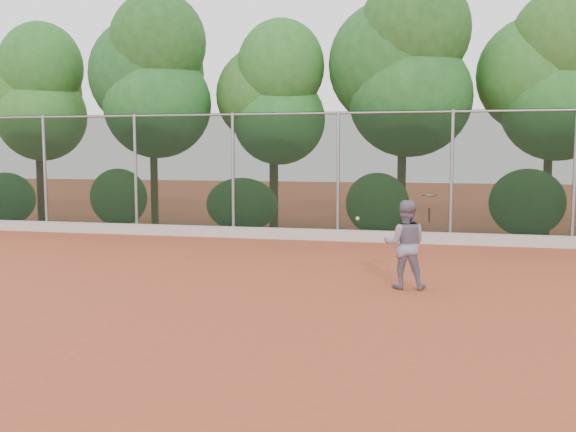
# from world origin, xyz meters

# --- Properties ---
(ground) EXTENTS (80.00, 80.00, 0.00)m
(ground) POSITION_xyz_m (0.00, 0.00, 0.00)
(ground) COLOR #A84527
(ground) RESTS_ON ground
(concrete_curb) EXTENTS (24.00, 0.20, 0.30)m
(concrete_curb) POSITION_xyz_m (0.00, 6.82, 0.15)
(concrete_curb) COLOR beige
(concrete_curb) RESTS_ON ground
(tennis_player) EXTENTS (0.79, 0.63, 1.57)m
(tennis_player) POSITION_xyz_m (2.11, 1.07, 0.79)
(tennis_player) COLOR slate
(tennis_player) RESTS_ON ground
(chainlink_fence) EXTENTS (24.09, 0.09, 3.50)m
(chainlink_fence) POSITION_xyz_m (-0.00, 7.00, 1.86)
(chainlink_fence) COLOR black
(chainlink_fence) RESTS_ON ground
(foliage_backdrop) EXTENTS (23.70, 3.63, 7.55)m
(foliage_backdrop) POSITION_xyz_m (-0.55, 8.98, 4.40)
(foliage_backdrop) COLOR #3C2317
(foliage_backdrop) RESTS_ON ground
(tennis_racket) EXTENTS (0.31, 0.31, 0.49)m
(tennis_racket) POSITION_xyz_m (2.52, 1.04, 1.62)
(tennis_racket) COLOR black
(tennis_racket) RESTS_ON ground
(tennis_ball_in_flight) EXTENTS (0.06, 0.06, 0.06)m
(tennis_ball_in_flight) POSITION_xyz_m (1.33, 0.55, 1.28)
(tennis_ball_in_flight) COLOR #CEE233
(tennis_ball_in_flight) RESTS_ON ground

